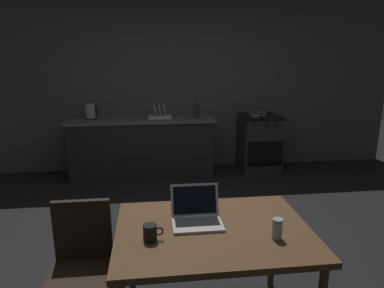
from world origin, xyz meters
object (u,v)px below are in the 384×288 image
bottle (197,109)px  stove_oven (259,143)px  coffee_mug (150,233)px  dish_rack (160,115)px  drinking_glass (277,229)px  frying_pan (258,114)px  laptop (196,216)px  electric_kettle (90,112)px  chair (82,260)px  dining_table (213,239)px

bottle → stove_oven: bearing=2.7°
coffee_mug → dish_rack: 3.30m
coffee_mug → drinking_glass: bearing=-5.4°
bottle → frying_pan: bearing=1.3°
bottle → drinking_glass: bottle is taller
dish_rack → laptop: bearing=-87.4°
electric_kettle → dish_rack: bearing=0.0°
bottle → chair: bearing=-111.2°
frying_pan → dish_rack: bearing=178.9°
electric_kettle → drinking_glass: electric_kettle is taller
coffee_mug → dish_rack: (0.16, 3.29, 0.12)m
stove_oven → dining_table: (-1.32, -3.19, 0.24)m
chair → coffee_mug: 0.59m
frying_pan → dining_table: bearing=-111.8°
coffee_mug → frying_pan: bearing=63.0°
stove_oven → bottle: 1.16m
bottle → dish_rack: (-0.55, 0.05, -0.09)m
chair → frying_pan: size_ratio=2.03×
dining_table → coffee_mug: 0.42m
stove_oven → laptop: laptop is taller
frying_pan → coffee_mug: (-1.66, -3.26, -0.10)m
chair → coffee_mug: (0.46, -0.23, 0.30)m
dining_table → chair: chair is taller
electric_kettle → stove_oven: bearing=-0.1°
stove_oven → electric_kettle: 2.63m
dining_table → electric_kettle: size_ratio=5.30×
bottle → laptop: bearing=-97.7°
frying_pan → coffee_mug: bearing=-117.0°
drinking_glass → dish_rack: size_ratio=0.37×
drinking_glass → bottle: bearing=90.6°
dining_table → bottle: size_ratio=4.33×
laptop → coffee_mug: bearing=-138.7°
laptop → dish_rack: bearing=101.4°
dining_table → drinking_glass: 0.41m
electric_kettle → bottle: size_ratio=0.82×
coffee_mug → drinking_glass: (0.75, -0.07, 0.01)m
stove_oven → chair: size_ratio=1.00×
dining_table → bottle: 3.18m
frying_pan → chair: bearing=-124.9°
dining_table → laptop: laptop is taller
stove_oven → coffee_mug: size_ratio=7.28×
stove_oven → frying_pan: 0.47m
stove_oven → chair: chair is taller
dining_table → coffee_mug: bearing=-166.4°
chair → laptop: size_ratio=2.77×
chair → laptop: 0.81m
laptop → coffee_mug: laptop is taller
laptop → coffee_mug: (-0.30, -0.19, 0.01)m
frying_pan → drinking_glass: 3.46m
drinking_glass → coffee_mug: bearing=174.6°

